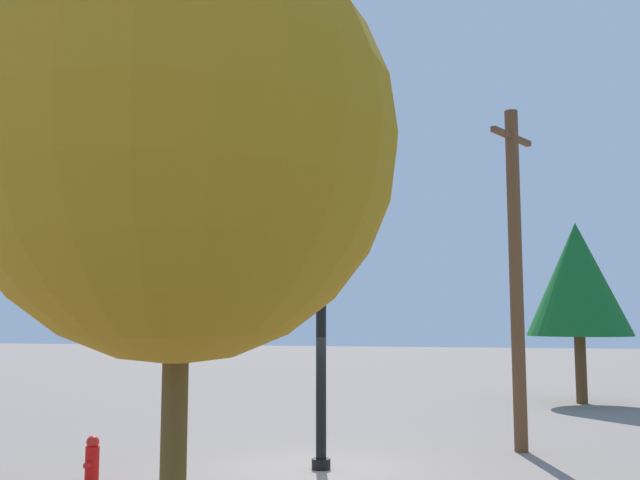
{
  "coord_description": "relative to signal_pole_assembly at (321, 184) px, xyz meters",
  "views": [
    {
      "loc": [
        13.48,
        3.03,
        2.85
      ],
      "look_at": [
        -0.23,
        -0.07,
        4.44
      ],
      "focal_mm": 39.45,
      "sensor_mm": 36.0,
      "label": 1
    }
  ],
  "objects": [
    {
      "name": "fire_hydrant",
      "position": [
        0.63,
        -3.94,
        -4.84
      ],
      "size": [
        0.33,
        0.24,
        0.83
      ],
      "color": "red",
      "rests_on": "ground_plane"
    },
    {
      "name": "ground_plane",
      "position": [
        -1.47,
        -0.32,
        -5.25
      ],
      "size": [
        120.0,
        120.0,
        0.0
      ],
      "primitive_type": "plane",
      "color": "gray"
    },
    {
      "name": "tree_near",
      "position": [
        4.54,
        -0.66,
        -0.37
      ],
      "size": [
        5.1,
        5.1,
        7.44
      ],
      "color": "brown",
      "rests_on": "ground_plane"
    },
    {
      "name": "tree_far",
      "position": [
        -13.69,
        6.04,
        -1.02
      ],
      "size": [
        3.54,
        3.54,
        6.21
      ],
      "color": "#55381E",
      "rests_on": "ground_plane"
    },
    {
      "name": "signal_pole_assembly",
      "position": [
        0.0,
        0.0,
        0.0
      ],
      "size": [
        5.13,
        1.61,
        7.47
      ],
      "color": "black",
      "rests_on": "ground_plane"
    },
    {
      "name": "utility_pole",
      "position": [
        -4.16,
        3.52,
        -1.34
      ],
      "size": [
        1.64,
        0.96,
        7.58
      ],
      "color": "brown",
      "rests_on": "ground_plane"
    }
  ]
}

